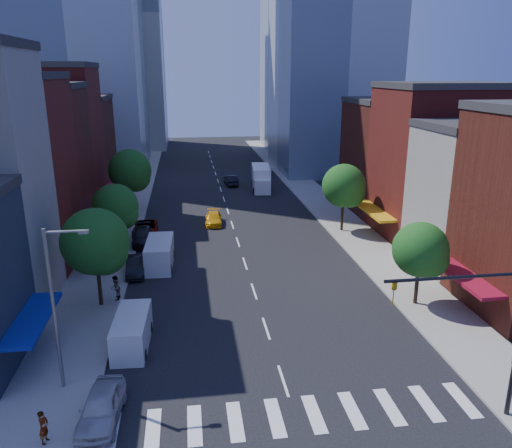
{
  "coord_description": "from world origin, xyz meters",
  "views": [
    {
      "loc": [
        -4.89,
        -23.64,
        16.54
      ],
      "look_at": [
        0.4,
        13.75,
        5.0
      ],
      "focal_mm": 35.0,
      "sensor_mm": 36.0,
      "label": 1
    }
  ],
  "objects": [
    {
      "name": "ground",
      "position": [
        0.0,
        0.0,
        0.0
      ],
      "size": [
        220.0,
        220.0,
        0.0
      ],
      "primitive_type": "plane",
      "color": "black",
      "rests_on": "ground"
    },
    {
      "name": "sidewalk_left",
      "position": [
        -12.5,
        40.0,
        0.07
      ],
      "size": [
        5.0,
        120.0,
        0.15
      ],
      "primitive_type": "cube",
      "color": "gray",
      "rests_on": "ground"
    },
    {
      "name": "sidewalk_right",
      "position": [
        12.5,
        40.0,
        0.07
      ],
      "size": [
        5.0,
        120.0,
        0.15
      ],
      "primitive_type": "cube",
      "color": "gray",
      "rests_on": "ground"
    },
    {
      "name": "crosswalk",
      "position": [
        0.0,
        -3.0,
        0.01
      ],
      "size": [
        19.0,
        3.0,
        0.01
      ],
      "primitive_type": "cube",
      "color": "silver",
      "rests_on": "ground"
    },
    {
      "name": "bldg_left_3",
      "position": [
        -21.0,
        29.0,
        7.5
      ],
      "size": [
        12.0,
        8.0,
        15.0
      ],
      "primitive_type": "cube",
      "color": "#491912",
      "rests_on": "ground"
    },
    {
      "name": "bldg_left_4",
      "position": [
        -21.0,
        37.5,
        8.5
      ],
      "size": [
        12.0,
        9.0,
        17.0
      ],
      "primitive_type": "cube",
      "color": "maroon",
      "rests_on": "ground"
    },
    {
      "name": "bldg_left_5",
      "position": [
        -21.0,
        47.0,
        6.5
      ],
      "size": [
        12.0,
        10.0,
        13.0
      ],
      "primitive_type": "cube",
      "color": "#491912",
      "rests_on": "ground"
    },
    {
      "name": "bldg_right_1",
      "position": [
        21.0,
        15.0,
        6.0
      ],
      "size": [
        12.0,
        8.0,
        12.0
      ],
      "primitive_type": "cube",
      "color": "beige",
      "rests_on": "ground"
    },
    {
      "name": "bldg_right_2",
      "position": [
        21.0,
        24.0,
        7.5
      ],
      "size": [
        12.0,
        10.0,
        15.0
      ],
      "primitive_type": "cube",
      "color": "maroon",
      "rests_on": "ground"
    },
    {
      "name": "bldg_right_3",
      "position": [
        21.0,
        34.0,
        6.5
      ],
      "size": [
        12.0,
        10.0,
        13.0
      ],
      "primitive_type": "cube",
      "color": "#491912",
      "rests_on": "ground"
    },
    {
      "name": "tower_far_w",
      "position": [
        -18.0,
        95.0,
        28.0
      ],
      "size": [
        18.0,
        18.0,
        56.0
      ],
      "primitive_type": "cube",
      "color": "#9EA5AD",
      "rests_on": "ground"
    },
    {
      "name": "traffic_signal",
      "position": [
        9.94,
        -4.5,
        4.16
      ],
      "size": [
        7.24,
        2.24,
        8.0
      ],
      "color": "black",
      "rests_on": "sidewalk_right"
    },
    {
      "name": "streetlight",
      "position": [
        -11.81,
        1.0,
        5.28
      ],
      "size": [
        2.25,
        0.25,
        9.0
      ],
      "color": "slate",
      "rests_on": "sidewalk_left"
    },
    {
      "name": "tree_left_near",
      "position": [
        -11.35,
        10.92,
        4.87
      ],
      "size": [
        4.8,
        4.8,
        7.3
      ],
      "color": "black",
      "rests_on": "sidewalk_left"
    },
    {
      "name": "tree_left_mid",
      "position": [
        -11.35,
        21.92,
        4.53
      ],
      "size": [
        4.2,
        4.2,
        6.65
      ],
      "color": "black",
      "rests_on": "sidewalk_left"
    },
    {
      "name": "tree_left_far",
      "position": [
        -11.35,
        35.92,
        5.2
      ],
      "size": [
        5.0,
        5.0,
        7.75
      ],
      "color": "black",
      "rests_on": "sidewalk_left"
    },
    {
      "name": "tree_right_near",
      "position": [
        11.65,
        7.92,
        4.19
      ],
      "size": [
        4.0,
        4.0,
        6.2
      ],
      "color": "black",
      "rests_on": "sidewalk_right"
    },
    {
      "name": "tree_right_far",
      "position": [
        11.65,
        25.92,
        4.86
      ],
      "size": [
        4.6,
        4.6,
        7.2
      ],
      "color": "black",
      "rests_on": "sidewalk_right"
    },
    {
      "name": "parked_car_front",
      "position": [
        -9.5,
        -2.0,
        0.79
      ],
      "size": [
        2.19,
        4.75,
        1.57
      ],
      "primitive_type": "imported",
      "rotation": [
        0.0,
        0.0,
        -0.07
      ],
      "color": "#AEAEB2",
      "rests_on": "ground"
    },
    {
      "name": "parked_car_second",
      "position": [
        -9.5,
        16.97,
        0.72
      ],
      "size": [
        1.73,
        4.46,
        1.45
      ],
      "primitive_type": "imported",
      "rotation": [
        0.0,
        0.0,
        0.04
      ],
      "color": "black",
      "rests_on": "ground"
    },
    {
      "name": "parked_car_third",
      "position": [
        -9.33,
        27.53,
        0.73
      ],
      "size": [
        2.76,
        5.38,
        1.45
      ],
      "primitive_type": "imported",
      "rotation": [
        0.0,
        0.0,
        0.07
      ],
      "color": "#999999",
      "rests_on": "ground"
    },
    {
      "name": "parked_car_rear",
      "position": [
        -9.5,
        24.93,
        0.78
      ],
      "size": [
        2.67,
        5.54,
        1.56
      ],
      "primitive_type": "imported",
      "rotation": [
        0.0,
        0.0,
        0.09
      ],
      "color": "black",
      "rests_on": "ground"
    },
    {
      "name": "cargo_van_near",
      "position": [
        -8.67,
        4.8,
        1.04
      ],
      "size": [
        2.22,
        5.04,
        2.11
      ],
      "rotation": [
        0.0,
        0.0,
        -0.05
      ],
      "color": "silver",
      "rests_on": "ground"
    },
    {
      "name": "cargo_van_far",
      "position": [
        -7.54,
        18.32,
        1.17
      ],
      "size": [
        2.45,
        5.63,
        2.37
      ],
      "rotation": [
        0.0,
        0.0,
        -0.04
      ],
      "color": "silver",
      "rests_on": "ground"
    },
    {
      "name": "taxi",
      "position": [
        -2.05,
        30.65,
        0.64
      ],
      "size": [
        2.13,
        4.56,
        1.29
      ],
      "primitive_type": "imported",
      "rotation": [
        0.0,
        0.0,
        -0.07
      ],
      "color": "#F0AA0C",
      "rests_on": "ground"
    },
    {
      "name": "traffic_car_oncoming",
      "position": [
        1.76,
        50.67,
        0.76
      ],
      "size": [
        2.09,
        4.75,
        1.52
      ],
      "primitive_type": "imported",
      "rotation": [
        0.0,
        0.0,
        3.25
      ],
      "color": "black",
      "rests_on": "ground"
    },
    {
      "name": "traffic_car_far",
      "position": [
        8.5,
        59.7,
        0.68
      ],
      "size": [
        1.67,
        4.01,
        1.36
      ],
      "primitive_type": "imported",
      "rotation": [
        0.0,
        0.0,
        3.12
      ],
      "color": "#999999",
      "rests_on": "ground"
    },
    {
      "name": "box_truck",
      "position": [
        5.9,
        47.21,
        1.57
      ],
      "size": [
        3.2,
        8.44,
        3.32
      ],
      "rotation": [
        0.0,
        0.0,
        -0.1
      ],
      "color": "white",
      "rests_on": "ground"
    },
    {
      "name": "pedestrian_near",
      "position": [
        -11.85,
        -3.37,
        0.98
      ],
      "size": [
        0.52,
        0.68,
        1.65
      ],
      "primitive_type": "imported",
      "rotation": [
        0.0,
        0.0,
        1.35
      ],
      "color": "#999999",
      "rests_on": "sidewalk_left"
    },
    {
      "name": "pedestrian_far",
      "position": [
        -10.5,
        11.68,
        1.09
      ],
      "size": [
        0.76,
        0.95,
        1.88
      ],
      "primitive_type": "imported",
      "rotation": [
        0.0,
        0.0,
        -1.63
      ],
      "color": "#999999",
      "rests_on": "sidewalk_left"
    }
  ]
}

